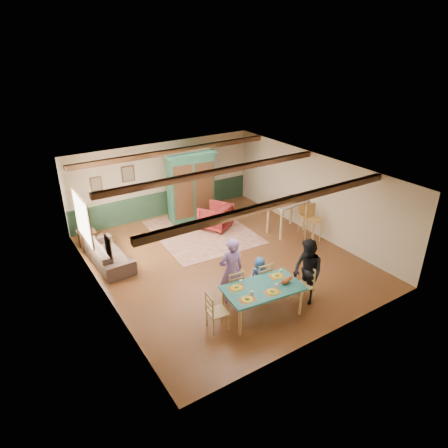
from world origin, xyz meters
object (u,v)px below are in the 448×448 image
cat (286,280)px  counter_table (287,217)px  end_table (88,240)px  dining_chair_end_right (303,285)px  dining_chair_far_right (261,278)px  person_woman (307,272)px  person_man (231,271)px  sofa (108,253)px  table_lamp (85,222)px  bar_stool_right (305,218)px  armoire (191,187)px  bar_stool_left (314,224)px  dining_table (262,301)px  dining_chair_end_left (217,311)px  dining_chair_far_left (233,286)px  person_child (259,275)px  armchair (216,217)px

cat → counter_table: bearing=55.0°
end_table → dining_chair_end_right: bearing=-56.5°
dining_chair_far_right → person_woman: size_ratio=0.58×
person_man → sofa: 4.02m
end_table → table_lamp: table_lamp is taller
bar_stool_right → end_table: bearing=151.4°
cat → armoire: 5.96m
bar_stool_left → table_lamp: bearing=148.1°
cat → end_table: (-3.11, 5.66, -0.54)m
dining_chair_far_right → sofa: size_ratio=0.44×
dining_table → end_table: 6.07m
dining_chair_end_left → bar_stool_left: (4.84, 1.98, 0.13)m
bar_stool_left → armoire: bearing=120.7°
person_man → table_lamp: person_man is taller
dining_chair_far_right → counter_table: bearing=-134.1°
end_table → bar_stool_right: (6.46, -2.77, 0.20)m
dining_table → bar_stool_right: bearing=35.0°
armoire → sofa: (-3.53, -1.44, -0.92)m
dining_chair_far_left → person_woman: bearing=156.4°
person_man → bar_stool_right: person_man is taller
dining_chair_end_left → table_lamp: table_lamp is taller
dining_chair_far_right → person_man: bearing=-5.7°
sofa → dining_chair_end_right: bearing=-143.6°
armoire → person_woman: bearing=-83.5°
dining_chair_far_right → sofa: (-2.79, 3.62, -0.16)m
person_child → bar_stool_left: (3.19, 1.34, 0.11)m
person_man → armoire: armoire is taller
cat → armchair: size_ratio=0.38×
end_table → table_lamp: bearing=0.0°
dining_chair_end_right → bar_stool_right: size_ratio=0.95×
person_child → table_lamp: table_lamp is taller
person_woman → armoire: (-0.04, 5.88, 0.40)m
dining_chair_far_right → bar_stool_left: (3.20, 1.42, 0.13)m
person_child → bar_stool_right: 3.93m
dining_chair_end_right → cat: dining_chair_end_right is taller
sofa → dining_table: bearing=-153.4°
bar_stool_left → counter_table: bearing=102.3°
dining_chair_end_left → counter_table: size_ratio=0.73×
dining_chair_far_left → table_lamp: (-2.25, 4.73, 0.42)m
dining_table → armoire: size_ratio=0.74×
bar_stool_left → armchair: bearing=127.0°
dining_chair_end_right → bar_stool_right: (2.73, 2.85, 0.03)m
dining_chair_far_left → cat: bearing=139.2°
person_man → person_child: bearing=-180.0°
table_lamp → bar_stool_left: (6.25, -3.39, -0.29)m
armchair → dining_chair_end_right: bearing=54.5°
table_lamp → dining_chair_far_left: bearing=-64.6°
dining_chair_end_left → end_table: (-1.41, 5.37, -0.17)m
dining_chair_end_left → armoire: 6.15m
person_man → person_woman: 1.86m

